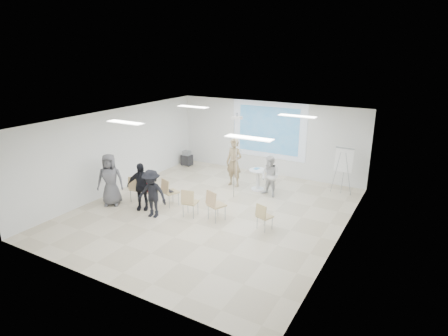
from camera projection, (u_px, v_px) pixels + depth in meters
The scene contains 30 objects.
floor at pixel (212, 213), 12.10m from camera, with size 8.00×9.00×0.10m, color beige.
ceiling at pixel (211, 118), 11.15m from camera, with size 8.00×9.00×0.10m, color white.
wall_back at pixel (269, 138), 15.39m from camera, with size 8.00×0.10×3.00m, color silver.
wall_left at pixel (116, 150), 13.53m from camera, with size 0.10×9.00×3.00m, color silver.
wall_right at pixel (344, 190), 9.72m from camera, with size 0.10×9.00×3.00m, color silver.
projection_halo at pixel (269, 130), 15.23m from camera, with size 3.20×0.01×2.30m, color silver.
projection_image at pixel (268, 130), 15.22m from camera, with size 2.60×0.01×1.90m, color teal.
pedestal_table at pixel (258, 178), 13.78m from camera, with size 0.67×0.67×0.81m.
player_left at pixel (234, 159), 14.05m from camera, with size 0.76×0.51×2.08m, color tan.
player_right at pixel (270, 174), 13.09m from camera, with size 0.79×0.63×1.64m, color white.
controller_left at pixel (242, 150), 14.07m from camera, with size 0.04×0.12×0.04m, color white.
controller_right at pixel (269, 164), 13.30m from camera, with size 0.04×0.13×0.04m, color silver.
chair_far_left at pixel (136, 187), 12.64m from camera, with size 0.47×0.50×0.92m.
chair_left_mid at pixel (150, 190), 12.42m from camera, with size 0.56×0.58×0.92m.
chair_left_inner at pixel (169, 190), 12.34m from camera, with size 0.59×0.61×0.95m.
chair_center at pixel (189, 201), 11.53m from camera, with size 0.50×0.53×0.92m.
chair_right_inner at pixel (214, 203), 11.27m from camera, with size 0.61×0.63×0.98m.
chair_right_far at pixel (263, 215), 10.70m from camera, with size 0.49×0.51×0.81m.
red_jacket at pixel (146, 186), 12.26m from camera, with size 0.41×0.09×0.39m, color #A81421.
laptop at pixel (171, 191), 12.42m from camera, with size 0.35×0.25×0.03m, color black.
audience_left at pixel (141, 183), 12.00m from camera, with size 1.05×0.63×1.80m, color black.
audience_mid at pixel (152, 191), 11.46m from camera, with size 1.12×0.61×1.74m, color black.
audience_outer at pixel (110, 177), 12.34m from camera, with size 0.96×0.63×1.97m, color #5D5C61.
flipchart_easel at pixel (344, 160), 13.18m from camera, with size 0.74×0.56×1.72m.
av_cart at pixel (187, 159), 16.76m from camera, with size 0.45×0.36×0.67m.
ceiling_projector at pixel (237, 122), 12.45m from camera, with size 0.30×0.25×3.00m.
fluor_panel_nw at pixel (193, 107), 13.77m from camera, with size 1.20×0.30×0.02m, color white.
fluor_panel_ne at pixel (297, 116), 11.89m from camera, with size 1.20×0.30×0.02m, color white.
fluor_panel_sw at pixel (125, 122), 10.88m from camera, with size 1.20×0.30×0.02m, color white.
fluor_panel_se at pixel (249, 138), 8.99m from camera, with size 1.20×0.30×0.02m, color white.
Camera 1 is at (5.82, -9.44, 5.02)m, focal length 30.00 mm.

